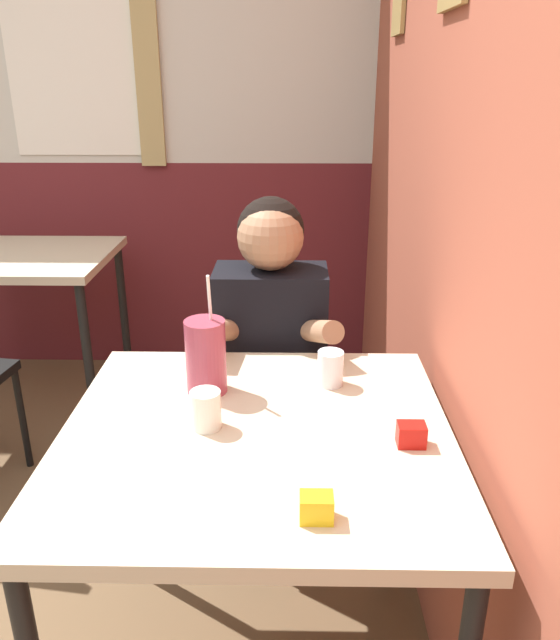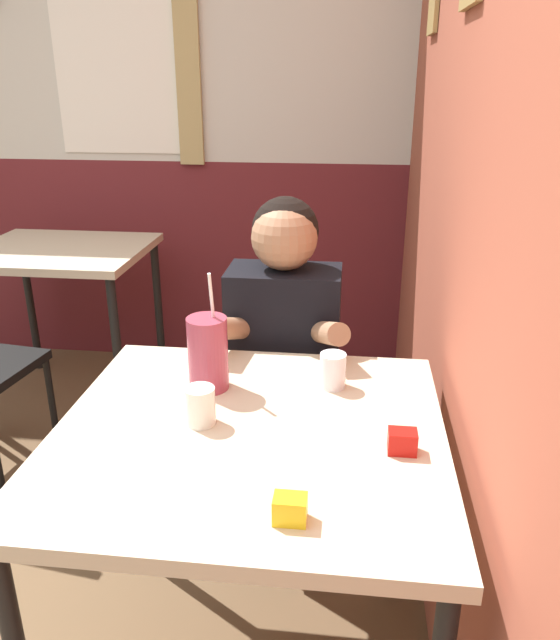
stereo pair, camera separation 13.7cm
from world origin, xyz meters
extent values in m
cube|color=#9E4C38|center=(1.25, 1.22, 1.35)|extent=(0.06, 4.43, 2.70)
cube|color=maroon|center=(0.00, 2.46, 0.55)|extent=(5.45, 0.06, 1.10)
cube|color=white|center=(-0.24, 2.43, 1.55)|extent=(0.62, 0.01, 0.82)
cube|color=tan|center=(0.13, 2.41, 1.55)|extent=(0.12, 0.02, 0.92)
cube|color=beige|center=(0.74, 0.43, 0.75)|extent=(0.87, 0.84, 0.04)
cylinder|color=black|center=(0.35, 0.81, 0.37)|extent=(0.04, 0.04, 0.74)
cylinder|color=black|center=(1.14, 0.81, 0.37)|extent=(0.04, 0.04, 0.74)
cube|color=beige|center=(-0.39, 1.89, 0.75)|extent=(0.79, 0.67, 0.04)
cylinder|color=black|center=(-0.03, 1.60, 0.37)|extent=(0.04, 0.04, 0.74)
cylinder|color=black|center=(-0.74, 2.19, 0.37)|extent=(0.04, 0.04, 0.74)
cylinder|color=black|center=(-0.03, 2.19, 0.37)|extent=(0.04, 0.04, 0.74)
cylinder|color=black|center=(-0.26, 1.40, 0.22)|extent=(0.03, 0.03, 0.44)
cube|color=black|center=(0.76, 1.01, 0.24)|extent=(0.31, 0.20, 0.48)
cube|color=black|center=(0.76, 1.01, 0.73)|extent=(0.34, 0.20, 0.50)
sphere|color=black|center=(0.76, 1.03, 1.09)|extent=(0.20, 0.20, 0.20)
sphere|color=#9E7051|center=(0.76, 1.01, 1.07)|extent=(0.20, 0.20, 0.20)
cylinder|color=#9E7051|center=(0.62, 0.87, 0.83)|extent=(0.14, 0.27, 0.15)
cylinder|color=#9E7051|center=(0.89, 0.87, 0.83)|extent=(0.14, 0.27, 0.15)
cylinder|color=#99384C|center=(0.61, 0.62, 0.87)|extent=(0.10, 0.10, 0.19)
cylinder|color=white|center=(0.63, 0.62, 1.01)|extent=(0.01, 0.04, 0.14)
cylinder|color=silver|center=(0.92, 0.66, 0.82)|extent=(0.07, 0.07, 0.09)
cylinder|color=silver|center=(0.63, 0.44, 0.82)|extent=(0.07, 0.07, 0.09)
cube|color=#B7140F|center=(1.08, 0.38, 0.80)|extent=(0.06, 0.04, 0.05)
cube|color=yellow|center=(0.87, 0.14, 0.80)|extent=(0.06, 0.04, 0.05)
camera|label=1|loc=(0.82, -0.77, 1.51)|focal=35.00mm
camera|label=2|loc=(0.96, -0.76, 1.51)|focal=35.00mm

